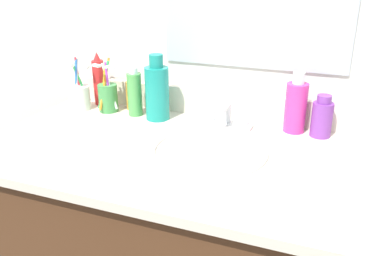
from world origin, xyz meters
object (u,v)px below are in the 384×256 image
Objects in this scene: faucet at (227,118)px; cup_white_ceramic at (80,96)px; bottle_oil_amber at (132,94)px; bottle_spray_red at (99,81)px; bottle_mouthwash_teal at (157,91)px; cup_green at (108,96)px; bottle_cream_purple at (322,118)px; bottle_toner_green at (135,93)px; bottle_soap_pink at (296,106)px.

faucet is 0.54m from cup_white_ceramic.
bottle_oil_amber is at bearing 172.97° from faucet.
bottle_mouthwash_teal reaches higher than bottle_spray_red.
faucet is at bearing 0.75° from cup_green.
bottle_cream_purple is at bearing 3.50° from cup_white_ceramic.
bottle_oil_amber is at bearing 178.42° from bottle_cream_purple.
bottle_mouthwash_teal is 0.15m from bottle_oil_amber.
cup_green is (-0.19, 0.01, -0.04)m from bottle_mouthwash_teal.
bottle_spray_red is 0.10m from cup_green.
bottle_mouthwash_teal reaches higher than bottle_oil_amber.
bottle_cream_purple is (0.79, -0.03, -0.03)m from bottle_spray_red.
cup_green is (-0.11, 0.00, -0.02)m from bottle_toner_green.
faucet is 0.25m from bottle_mouthwash_teal.
bottle_mouthwash_teal is 1.79× the size of bottle_oil_amber.
faucet is at bearing 2.47° from cup_white_ceramic.
bottle_toner_green reaches higher than faucet.
bottle_spray_red is (-0.71, 0.02, 0.01)m from bottle_soap_pink.
bottle_oil_amber is 0.94× the size of bottle_cream_purple.
bottle_oil_amber is 0.64× the size of cup_white_ceramic.
bottle_soap_pink and cup_green have the same top height.
bottle_oil_amber is (-0.13, 0.06, -0.04)m from bottle_mouthwash_teal.
cup_green reaches higher than faucet.
bottle_mouthwash_teal is 1.69× the size of bottle_cream_purple.
faucet is 1.24× the size of bottle_cream_purple.
cup_white_ceramic is at bearing -177.53° from faucet.
cup_green is at bearing -176.03° from bottle_soap_pink.
bottle_oil_amber is at bearing 179.34° from bottle_soap_pink.
faucet is at bearing 2.74° from bottle_mouthwash_teal.
bottle_cream_purple is (0.65, -0.02, 0.00)m from bottle_oil_amber.
bottle_soap_pink is at bearing 171.86° from bottle_cream_purple.
bottle_spray_red reaches higher than faucet.
bottle_spray_red is 0.09m from cup_white_ceramic.
bottle_spray_red reaches higher than cup_white_ceramic.
cup_green is at bearing 179.98° from bottle_toner_green.
faucet is 0.83× the size of bottle_spray_red.
bottle_mouthwash_teal is at bearing -23.74° from bottle_oil_amber.
bottle_oil_amber is 0.08m from cup_green.
bottle_oil_amber is 0.73× the size of bottle_toner_green.
bottle_spray_red is 1.03× the size of cup_green.
bottle_cream_purple is 0.78× the size of bottle_toner_green.
bottle_toner_green is (0.04, -0.05, 0.02)m from bottle_oil_amber.
bottle_toner_green is at bearing -175.23° from bottle_soap_pink.
bottle_mouthwash_teal reaches higher than bottle_toner_green.
faucet is 0.33m from bottle_toner_green.
bottle_mouthwash_teal is 0.30m from cup_white_ceramic.
bottle_cream_purple is 0.82m from cup_white_ceramic.
bottle_spray_red is 1.03× the size of cup_white_ceramic.
faucet is 0.74× the size of bottle_mouthwash_teal.
bottle_spray_red is 1.59× the size of bottle_oil_amber.
bottle_toner_green is (-0.32, -0.01, 0.05)m from faucet.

